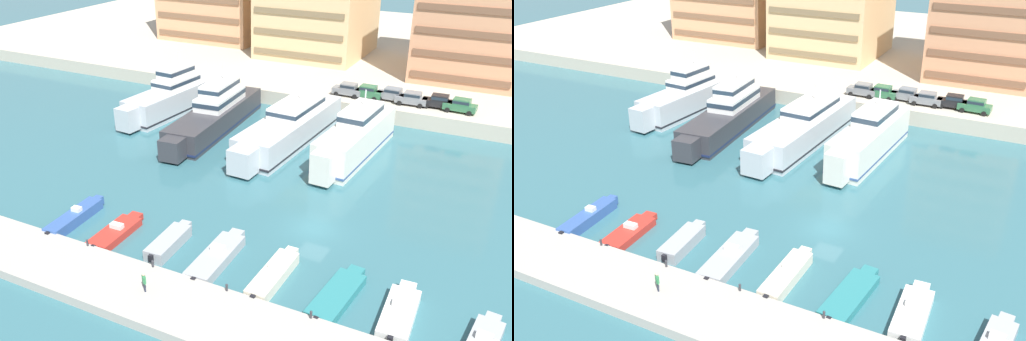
% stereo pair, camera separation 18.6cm
% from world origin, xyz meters
% --- Properties ---
extents(ground_plane, '(400.00, 400.00, 0.00)m').
position_xyz_m(ground_plane, '(0.00, 0.00, 0.00)').
color(ground_plane, '#336670').
extents(quay_promenade, '(180.00, 70.00, 2.04)m').
position_xyz_m(quay_promenade, '(0.00, 63.94, 1.02)').
color(quay_promenade, '#BCB29E').
rests_on(quay_promenade, ground).
extents(pier_dock, '(120.00, 6.03, 0.80)m').
position_xyz_m(pier_dock, '(0.00, -15.07, 0.40)').
color(pier_dock, '#A8A399').
rests_on(pier_dock, ground).
extents(yacht_silver_far_left, '(5.71, 18.65, 8.07)m').
position_xyz_m(yacht_silver_far_left, '(-29.07, 19.84, 2.28)').
color(yacht_silver_far_left, silver).
rests_on(yacht_silver_far_left, ground).
extents(yacht_charcoal_left, '(6.14, 22.89, 7.70)m').
position_xyz_m(yacht_charcoal_left, '(-20.45, 17.18, 2.09)').
color(yacht_charcoal_left, '#333338').
rests_on(yacht_charcoal_left, ground).
extents(yacht_silver_mid_left, '(6.10, 23.24, 6.46)m').
position_xyz_m(yacht_silver_mid_left, '(-10.23, 17.45, 1.93)').
color(yacht_silver_mid_left, silver).
rests_on(yacht_silver_mid_left, ground).
extents(yacht_ivory_center_left, '(5.04, 18.81, 7.30)m').
position_xyz_m(yacht_ivory_center_left, '(-1.91, 16.99, 2.28)').
color(yacht_ivory_center_left, silver).
rests_on(yacht_ivory_center_left, ground).
extents(motorboat_blue_far_left, '(1.98, 7.56, 1.38)m').
position_xyz_m(motorboat_blue_far_left, '(-20.00, -8.84, 0.51)').
color(motorboat_blue_far_left, '#33569E').
rests_on(motorboat_blue_far_left, ground).
extents(motorboat_red_left, '(2.35, 6.58, 1.12)m').
position_xyz_m(motorboat_red_left, '(-15.13, -9.01, 0.37)').
color(motorboat_red_left, red).
rests_on(motorboat_red_left, ground).
extents(motorboat_grey_mid_left, '(2.08, 6.15, 1.06)m').
position_xyz_m(motorboat_grey_mid_left, '(-9.86, -8.43, 0.53)').
color(motorboat_grey_mid_left, '#9EA3A8').
rests_on(motorboat_grey_mid_left, ground).
extents(motorboat_grey_center_left, '(2.46, 8.05, 1.37)m').
position_xyz_m(motorboat_grey_center_left, '(-5.21, -8.40, 0.46)').
color(motorboat_grey_center_left, '#9EA3A8').
rests_on(motorboat_grey_center_left, ground).
extents(motorboat_cream_center, '(1.78, 7.40, 1.33)m').
position_xyz_m(motorboat_cream_center, '(0.00, -8.56, 0.49)').
color(motorboat_cream_center, beige).
rests_on(motorboat_cream_center, ground).
extents(motorboat_teal_center_right, '(2.78, 7.56, 0.81)m').
position_xyz_m(motorboat_teal_center_right, '(5.22, -8.57, 0.36)').
color(motorboat_teal_center_right, teal).
rests_on(motorboat_teal_center_right, ground).
extents(motorboat_white_mid_right, '(2.42, 6.85, 1.32)m').
position_xyz_m(motorboat_white_mid_right, '(9.84, -8.58, 0.47)').
color(motorboat_white_mid_right, white).
rests_on(motorboat_white_mid_right, ground).
extents(car_grey_far_left, '(4.14, 2.00, 1.80)m').
position_xyz_m(car_grey_far_left, '(-7.80, 31.91, 3.02)').
color(car_grey_far_left, slate).
rests_on(car_grey_far_left, quay_promenade).
extents(car_green_left, '(4.17, 2.05, 1.80)m').
position_xyz_m(car_green_left, '(-5.09, 32.11, 3.02)').
color(car_green_left, '#2D6642').
rests_on(car_green_left, quay_promenade).
extents(car_grey_mid_left, '(4.19, 2.10, 1.80)m').
position_xyz_m(car_grey_mid_left, '(-1.79, 32.59, 3.02)').
color(car_grey_mid_left, slate).
rests_on(car_grey_mid_left, quay_promenade).
extents(car_grey_center_left, '(4.14, 2.00, 1.80)m').
position_xyz_m(car_grey_center_left, '(1.00, 31.99, 3.02)').
color(car_grey_center_left, slate).
rests_on(car_grey_center_left, quay_promenade).
extents(car_black_center, '(4.15, 2.01, 1.80)m').
position_xyz_m(car_black_center, '(4.43, 32.40, 3.02)').
color(car_black_center, black).
rests_on(car_black_center, quay_promenade).
extents(car_green_center_right, '(4.19, 2.10, 1.80)m').
position_xyz_m(car_green_center_right, '(7.23, 31.99, 3.02)').
color(car_green_center_right, '#2D6642').
rests_on(car_green_center_right, quay_promenade).
extents(pedestrian_near_edge, '(0.50, 0.43, 1.57)m').
position_xyz_m(pedestrian_near_edge, '(-7.39, -15.07, 1.73)').
color(pedestrian_near_edge, '#282D3D').
rests_on(pedestrian_near_edge, pier_dock).
extents(bollard_west, '(0.20, 0.20, 0.61)m').
position_xyz_m(bollard_west, '(-15.34, -12.31, 1.13)').
color(bollard_west, '#2D2D33').
rests_on(bollard_west, pier_dock).
extents(bollard_west_mid, '(0.20, 0.20, 0.61)m').
position_xyz_m(bollard_west_mid, '(-8.69, -12.31, 1.13)').
color(bollard_west_mid, '#2D2D33').
rests_on(bollard_west_mid, pier_dock).
extents(bollard_east_mid, '(0.20, 0.20, 0.61)m').
position_xyz_m(bollard_east_mid, '(-2.05, -12.31, 1.13)').
color(bollard_east_mid, '#2D2D33').
rests_on(bollard_east_mid, pier_dock).
extents(bollard_east, '(0.20, 0.20, 0.61)m').
position_xyz_m(bollard_east, '(4.60, -12.31, 1.13)').
color(bollard_east, '#2D2D33').
rests_on(bollard_east, pier_dock).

